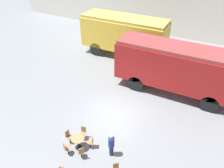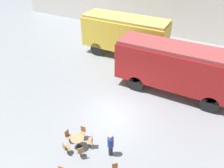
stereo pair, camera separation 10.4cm
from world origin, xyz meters
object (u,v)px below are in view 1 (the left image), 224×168
(streamlined_locomotive, at_px, (189,69))
(cafe_table_mid, at_px, (78,141))
(visitor_person, at_px, (111,144))
(passenger_coach_vintage, at_px, (124,33))

(streamlined_locomotive, bearing_deg, cafe_table_mid, -118.74)
(cafe_table_mid, height_order, visitor_person, visitor_person)
(passenger_coach_vintage, bearing_deg, streamlined_locomotive, -29.88)
(visitor_person, bearing_deg, passenger_coach_vintage, 111.29)
(streamlined_locomotive, height_order, visitor_person, streamlined_locomotive)
(passenger_coach_vintage, xyz_separation_m, cafe_table_mid, (2.49, -11.66, -1.77))
(streamlined_locomotive, distance_m, visitor_person, 7.86)
(passenger_coach_vintage, distance_m, streamlined_locomotive, 7.79)
(cafe_table_mid, bearing_deg, passenger_coach_vintage, 102.05)
(passenger_coach_vintage, xyz_separation_m, visitor_person, (4.38, -11.24, -1.50))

